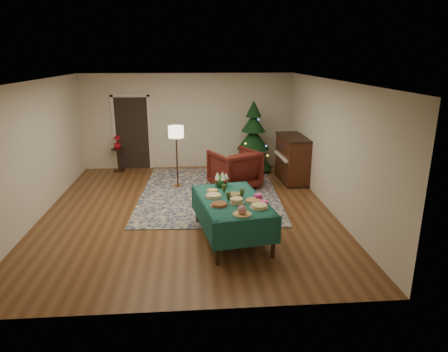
{
  "coord_description": "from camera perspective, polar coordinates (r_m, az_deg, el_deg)",
  "views": [
    {
      "loc": [
        0.12,
        -7.96,
        3.17
      ],
      "look_at": [
        0.71,
        -0.63,
        0.94
      ],
      "focal_mm": 32.0,
      "sensor_mm": 36.0,
      "label": 1
    }
  ],
  "objects": [
    {
      "name": "platter_7",
      "position": [
        7.4,
        -1.65,
        -2.14
      ],
      "size": [
        0.24,
        0.24,
        0.04
      ],
      "color": "silver",
      "rests_on": "buffet_table"
    },
    {
      "name": "platter_6",
      "position": [
        7.11,
        1.45,
        -2.8
      ],
      "size": [
        0.28,
        0.28,
        0.07
      ],
      "color": "silver",
      "rests_on": "buffet_table"
    },
    {
      "name": "gift_box",
      "position": [
        7.02,
        4.89,
        -2.99
      ],
      "size": [
        0.14,
        0.14,
        0.1
      ],
      "primitive_type": "cube",
      "rotation": [
        0.0,
        0.0,
        0.16
      ],
      "color": "#D23A9C",
      "rests_on": "buffet_table"
    },
    {
      "name": "platter_4",
      "position": [
        6.92,
        4.16,
        -3.53
      ],
      "size": [
        0.29,
        0.29,
        0.04
      ],
      "color": "silver",
      "rests_on": "buffet_table"
    },
    {
      "name": "platter_2",
      "position": [
        6.71,
        -0.71,
        -4.12
      ],
      "size": [
        0.31,
        0.31,
        0.05
      ],
      "color": "silver",
      "rests_on": "buffet_table"
    },
    {
      "name": "room_shell",
      "position": [
        8.17,
        -5.33,
        3.92
      ],
      "size": [
        7.0,
        7.0,
        7.0
      ],
      "color": "#593319",
      "rests_on": "ground"
    },
    {
      "name": "napkin_stack",
      "position": [
        6.88,
        5.57,
        -3.7
      ],
      "size": [
        0.17,
        0.17,
        0.04
      ],
      "primitive_type": "cube",
      "rotation": [
        0.0,
        0.0,
        0.16
      ],
      "color": "#FC4698",
      "rests_on": "buffet_table"
    },
    {
      "name": "goblet_0",
      "position": [
        7.27,
        0.01,
        -1.87
      ],
      "size": [
        0.08,
        0.08,
        0.17
      ],
      "color": "#2D471E",
      "rests_on": "buffet_table"
    },
    {
      "name": "rug",
      "position": [
        9.6,
        -2.11,
        -2.37
      ],
      "size": [
        3.39,
        4.34,
        0.02
      ],
      "primitive_type": "cube",
      "rotation": [
        0.0,
        0.0,
        -0.05
      ],
      "color": "#14204D",
      "rests_on": "ground"
    },
    {
      "name": "floor_lamp",
      "position": [
        9.8,
        -6.86,
        5.75
      ],
      "size": [
        0.37,
        0.37,
        1.53
      ],
      "color": "#A57F3F",
      "rests_on": "ground"
    },
    {
      "name": "goblet_1",
      "position": [
        7.05,
        2.6,
        -2.51
      ],
      "size": [
        0.08,
        0.08,
        0.17
      ],
      "color": "#2D471E",
      "rests_on": "buffet_table"
    },
    {
      "name": "armchair",
      "position": [
        9.82,
        1.51,
        1.26
      ],
      "size": [
        1.35,
        1.32,
        1.06
      ],
      "primitive_type": "imported",
      "rotation": [
        0.0,
        0.0,
        3.6
      ],
      "color": "#4B1510",
      "rests_on": "ground"
    },
    {
      "name": "christmas_tree",
      "position": [
        11.22,
        4.18,
        5.15
      ],
      "size": [
        1.19,
        1.19,
        2.0
      ],
      "color": "black",
      "rests_on": "ground"
    },
    {
      "name": "buffet_table",
      "position": [
        7.07,
        1.12,
        -4.49
      ],
      "size": [
        1.41,
        2.06,
        0.74
      ],
      "color": "black",
      "rests_on": "ground"
    },
    {
      "name": "doorway",
      "position": [
        11.76,
        -13.0,
        6.27
      ],
      "size": [
        1.08,
        0.04,
        2.16
      ],
      "color": "black",
      "rests_on": "ground"
    },
    {
      "name": "platter_5",
      "position": [
        7.12,
        -1.51,
        -2.85
      ],
      "size": [
        0.32,
        0.32,
        0.05
      ],
      "color": "silver",
      "rests_on": "buffet_table"
    },
    {
      "name": "goblet_2",
      "position": [
        6.87,
        0.63,
        -3.01
      ],
      "size": [
        0.08,
        0.08,
        0.17
      ],
      "color": "#2D471E",
      "rests_on": "buffet_table"
    },
    {
      "name": "piano",
      "position": [
        10.51,
        9.73,
        2.36
      ],
      "size": [
        0.7,
        1.4,
        1.19
      ],
      "color": "black",
      "rests_on": "ground"
    },
    {
      "name": "potted_plant",
      "position": [
        11.61,
        -15.01,
        4.29
      ],
      "size": [
        0.21,
        0.38,
        0.21
      ],
      "primitive_type": "imported",
      "color": "#A80C1A",
      "rests_on": "side_table"
    },
    {
      "name": "platter_3",
      "position": [
        6.8,
        1.82,
        -3.61
      ],
      "size": [
        0.26,
        0.26,
        0.1
      ],
      "color": "silver",
      "rests_on": "buffet_table"
    },
    {
      "name": "centerpiece",
      "position": [
        7.65,
        -0.38,
        -0.6
      ],
      "size": [
        0.27,
        0.27,
        0.31
      ],
      "color": "#1E4C1E",
      "rests_on": "buffet_table"
    },
    {
      "name": "side_table",
      "position": [
        11.71,
        -14.84,
        2.19
      ],
      "size": [
        0.36,
        0.36,
        0.65
      ],
      "color": "black",
      "rests_on": "ground"
    },
    {
      "name": "platter_0",
      "position": [
        6.34,
        2.61,
        -5.03
      ],
      "size": [
        0.3,
        0.3,
        0.16
      ],
      "color": "silver",
      "rests_on": "buffet_table"
    },
    {
      "name": "platter_1",
      "position": [
        6.64,
        5.05,
        -4.36
      ],
      "size": [
        0.31,
        0.31,
        0.06
      ],
      "color": "silver",
      "rests_on": "buffet_table"
    }
  ]
}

